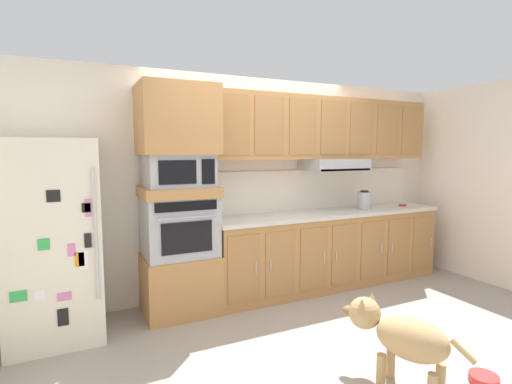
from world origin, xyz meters
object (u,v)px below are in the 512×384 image
screwdriver (402,205)px  dog (400,334)px  refrigerator (53,241)px  electric_kettle (364,200)px  microwave (178,171)px  built_in_oven (179,226)px  dog_food_bowl (484,379)px

screwdriver → dog: size_ratio=0.19×
refrigerator → screwdriver: refrigerator is taller
electric_kettle → dog: electric_kettle is taller
microwave → dog: size_ratio=0.72×
microwave → refrigerator: bearing=-176.6°
electric_kettle → built_in_oven: bearing=178.9°
refrigerator → microwave: bearing=3.4°
built_in_oven → electric_kettle: 2.36m
screwdriver → dog: bearing=-136.4°
screwdriver → built_in_oven: bearing=179.1°
refrigerator → dog_food_bowl: bearing=-37.1°
microwave → electric_kettle: size_ratio=2.68×
electric_kettle → dog_food_bowl: size_ratio=1.20×
refrigerator → built_in_oven: size_ratio=2.51×
built_in_oven → microwave: 0.56m
built_in_oven → dog_food_bowl: built_in_oven is taller
microwave → dog: bearing=-61.2°
built_in_oven → microwave: (0.00, -0.00, 0.56)m
refrigerator → electric_kettle: (3.49, 0.02, 0.15)m
refrigerator → electric_kettle: 3.50m
refrigerator → dog: size_ratio=1.96×
dog → dog_food_bowl: 0.72m
electric_kettle → dog: (-1.30, -1.87, -0.65)m
electric_kettle → dog_food_bowl: bearing=-108.9°
refrigerator → screwdriver: bearing=0.3°
refrigerator → dog_food_bowl: (2.77, -2.10, -0.85)m
dog_food_bowl → refrigerator: bearing=142.9°
microwave → dog_food_bowl: microwave is taller
refrigerator → microwave: (1.13, 0.07, 0.58)m
screwdriver → microwave: bearing=179.1°
built_in_oven → dog_food_bowl: bearing=-52.9°
electric_kettle → refrigerator: bearing=-179.7°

